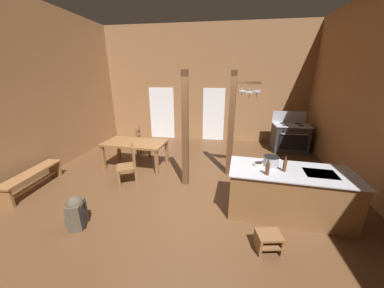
# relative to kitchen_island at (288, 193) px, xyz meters

# --- Properties ---
(ground_plane) EXTENTS (8.47, 9.13, 0.10)m
(ground_plane) POSITION_rel_kitchen_island_xyz_m (-2.03, 0.38, -0.50)
(ground_plane) COLOR brown
(wall_back) EXTENTS (8.47, 0.14, 4.29)m
(wall_back) POSITION_rel_kitchen_island_xyz_m (-2.03, 4.62, 1.69)
(wall_back) COLOR #93663F
(wall_back) RESTS_ON ground_plane
(wall_left) EXTENTS (0.14, 9.13, 4.29)m
(wall_left) POSITION_rel_kitchen_island_xyz_m (-5.93, 0.38, 1.69)
(wall_left) COLOR #93663F
(wall_left) RESTS_ON ground_plane
(glazed_door_back_left) EXTENTS (1.00, 0.01, 2.05)m
(glazed_door_back_left) POSITION_rel_kitchen_island_xyz_m (-3.75, 4.55, 0.58)
(glazed_door_back_left) COLOR white
(glazed_door_back_left) RESTS_ON ground_plane
(glazed_panel_back_right) EXTENTS (0.84, 0.01, 2.05)m
(glazed_panel_back_right) POSITION_rel_kitchen_island_xyz_m (-1.64, 4.55, 0.58)
(glazed_panel_back_right) COLOR white
(glazed_panel_back_right) RESTS_ON ground_plane
(kitchen_island) EXTENTS (2.23, 1.13, 0.90)m
(kitchen_island) POSITION_rel_kitchen_island_xyz_m (0.00, 0.00, 0.00)
(kitchen_island) COLOR brown
(kitchen_island) RESTS_ON ground_plane
(stove_range) EXTENTS (1.15, 0.84, 1.32)m
(stove_range) POSITION_rel_kitchen_island_xyz_m (1.04, 3.67, 0.03)
(stove_range) COLOR #313131
(stove_range) RESTS_ON ground_plane
(support_post_with_pot_rack) EXTENTS (0.72, 0.26, 2.64)m
(support_post_with_pot_rack) POSITION_rel_kitchen_island_xyz_m (-1.01, 1.53, 0.99)
(support_post_with_pot_rack) COLOR brown
(support_post_with_pot_rack) RESTS_ON ground_plane
(support_post_center) EXTENTS (0.14, 0.14, 2.64)m
(support_post_center) POSITION_rel_kitchen_island_xyz_m (-2.09, 0.85, 0.87)
(support_post_center) COLOR brown
(support_post_center) RESTS_ON ground_plane
(step_stool) EXTENTS (0.41, 0.34, 0.30)m
(step_stool) POSITION_rel_kitchen_island_xyz_m (-0.49, -0.97, -0.27)
(step_stool) COLOR brown
(step_stool) RESTS_ON ground_plane
(dining_table) EXTENTS (1.76, 1.01, 0.74)m
(dining_table) POSITION_rel_kitchen_island_xyz_m (-3.68, 1.62, 0.20)
(dining_table) COLOR brown
(dining_table) RESTS_ON ground_plane
(ladderback_chair_near_window) EXTENTS (0.60, 0.60, 0.95)m
(ladderback_chair_near_window) POSITION_rel_kitchen_island_xyz_m (-3.46, 0.67, 0.00)
(ladderback_chair_near_window) COLOR brown
(ladderback_chair_near_window) RESTS_ON ground_plane
(ladderback_chair_by_post) EXTENTS (0.50, 0.50, 0.95)m
(ladderback_chair_by_post) POSITION_rel_kitchen_island_xyz_m (-3.81, 2.49, 0.00)
(ladderback_chair_by_post) COLOR brown
(ladderback_chair_by_post) RESTS_ON ground_plane
(bench_along_left_wall) EXTENTS (0.46, 1.52, 0.44)m
(bench_along_left_wall) POSITION_rel_kitchen_island_xyz_m (-5.51, 0.03, -0.14)
(bench_along_left_wall) COLOR brown
(bench_along_left_wall) RESTS_ON ground_plane
(backpack) EXTENTS (0.36, 0.37, 0.60)m
(backpack) POSITION_rel_kitchen_island_xyz_m (-3.67, -0.94, -0.14)
(backpack) COLOR #4C4233
(backpack) RESTS_ON ground_plane
(stockpot_on_counter) EXTENTS (0.34, 0.27, 0.19)m
(stockpot_on_counter) POSITION_rel_kitchen_island_xyz_m (-0.33, 0.15, 0.55)
(stockpot_on_counter) COLOR #A8AAB2
(stockpot_on_counter) RESTS_ON kitchen_island
(mixing_bowl_on_counter) EXTENTS (0.17, 0.17, 0.06)m
(mixing_bowl_on_counter) POSITION_rel_kitchen_island_xyz_m (-0.56, 0.12, 0.48)
(mixing_bowl_on_counter) COLOR silver
(mixing_bowl_on_counter) RESTS_ON kitchen_island
(bottle_tall_on_counter) EXTENTS (0.07, 0.07, 0.28)m
(bottle_tall_on_counter) POSITION_rel_kitchen_island_xyz_m (-0.14, -0.05, 0.56)
(bottle_tall_on_counter) COLOR #56331E
(bottle_tall_on_counter) RESTS_ON kitchen_island
(bottle_short_on_counter) EXTENTS (0.07, 0.07, 0.29)m
(bottle_short_on_counter) POSITION_rel_kitchen_island_xyz_m (-0.47, -0.23, 0.57)
(bottle_short_on_counter) COLOR #56331E
(bottle_short_on_counter) RESTS_ON kitchen_island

